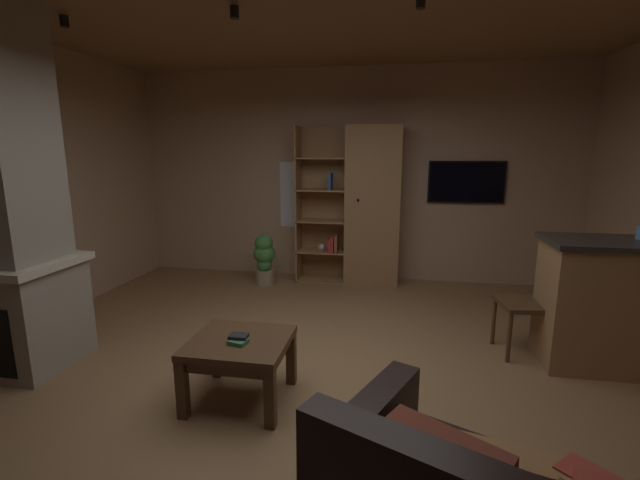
% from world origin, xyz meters
% --- Properties ---
extents(floor, '(6.06, 5.89, 0.02)m').
position_xyz_m(floor, '(0.00, 0.00, -0.01)').
color(floor, olive).
rests_on(floor, ground).
extents(wall_back, '(6.18, 0.06, 2.89)m').
position_xyz_m(wall_back, '(0.00, 2.98, 1.45)').
color(wall_back, tan).
rests_on(wall_back, ground).
extents(window_pane_back, '(0.63, 0.01, 0.93)m').
position_xyz_m(window_pane_back, '(-0.72, 2.94, 1.17)').
color(window_pane_back, white).
extents(stone_fireplace, '(0.97, 0.81, 2.89)m').
position_xyz_m(stone_fireplace, '(-2.48, -0.17, 1.31)').
color(stone_fireplace, gray).
rests_on(stone_fireplace, ground).
extents(bookshelf_cabinet, '(1.39, 0.41, 2.11)m').
position_xyz_m(bookshelf_cabinet, '(0.22, 2.70, 1.04)').
color(bookshelf_cabinet, '#997047').
rests_on(bookshelf_cabinet, ground).
extents(kitchen_bar_counter, '(1.49, 0.62, 1.08)m').
position_xyz_m(kitchen_bar_counter, '(2.58, 0.67, 0.54)').
color(kitchen_bar_counter, '#997047').
rests_on(kitchen_bar_counter, ground).
extents(coffee_table, '(0.69, 0.64, 0.47)m').
position_xyz_m(coffee_table, '(-0.45, -0.35, 0.38)').
color(coffee_table, '#4C331E').
rests_on(coffee_table, ground).
extents(table_book_0, '(0.14, 0.12, 0.03)m').
position_xyz_m(table_book_0, '(-0.43, -0.43, 0.48)').
color(table_book_0, '#387247').
rests_on(table_book_0, coffee_table).
extents(table_book_1, '(0.13, 0.10, 0.02)m').
position_xyz_m(table_book_1, '(-0.44, -0.39, 0.51)').
color(table_book_1, black).
rests_on(table_book_1, coffee_table).
extents(dining_chair, '(0.48, 0.48, 0.92)m').
position_xyz_m(dining_chair, '(1.83, 0.81, 0.53)').
color(dining_chair, '#4C331E').
rests_on(dining_chair, ground).
extents(potted_floor_plant, '(0.29, 0.29, 0.70)m').
position_xyz_m(potted_floor_plant, '(-1.11, 2.34, 0.38)').
color(potted_floor_plant, '#9E896B').
rests_on(potted_floor_plant, ground).
extents(wall_mounted_tv, '(0.98, 0.06, 0.55)m').
position_xyz_m(wall_mounted_tv, '(1.51, 2.91, 1.38)').
color(wall_mounted_tv, black).
extents(track_light_spot_0, '(0.07, 0.07, 0.09)m').
position_xyz_m(track_light_spot_0, '(-2.12, 0.33, 2.82)').
color(track_light_spot_0, black).
extents(track_light_spot_1, '(0.07, 0.07, 0.09)m').
position_xyz_m(track_light_spot_1, '(-0.66, 0.35, 2.82)').
color(track_light_spot_1, black).
extents(track_light_spot_2, '(0.07, 0.07, 0.09)m').
position_xyz_m(track_light_spot_2, '(0.74, 0.37, 2.82)').
color(track_light_spot_2, black).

